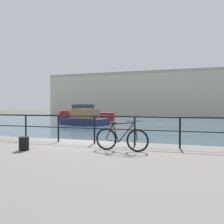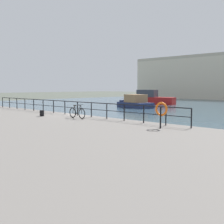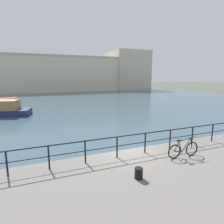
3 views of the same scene
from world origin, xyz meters
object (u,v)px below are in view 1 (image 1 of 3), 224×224
Objects in this scene: parked_bicycle at (121,139)px; mooring_bollard at (24,144)px; moored_red_daysailer at (84,118)px; harbor_building at (201,94)px; moored_green_narrowboat at (86,114)px.

parked_bicycle reaches higher than mooring_bollard.
moored_red_daysailer reaches higher than parked_bicycle.
harbor_building reaches higher than moored_red_daysailer.
moored_green_narrowboat is 29.22m from mooring_bollard.
harbor_building is 36.31× the size of parked_bicycle.
harbor_building is at bearing 83.50° from mooring_bollard.
parked_bicycle is 4.03× the size of mooring_bollard.
harbor_building is 10.93× the size of moored_red_daysailer.
mooring_bollard is at bearing 97.06° from moored_green_narrowboat.
mooring_bollard is (6.95, -19.26, 0.19)m from moored_red_daysailer.
moored_red_daysailer reaches higher than mooring_bollard.
harbor_building is at bearing -96.53° from moored_red_daysailer.
moored_red_daysailer is at bearing 109.84° from mooring_bollard.
moored_green_narrowboat reaches higher than parked_bicycle.
moored_green_narrowboat is at bearing -120.33° from harbor_building.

